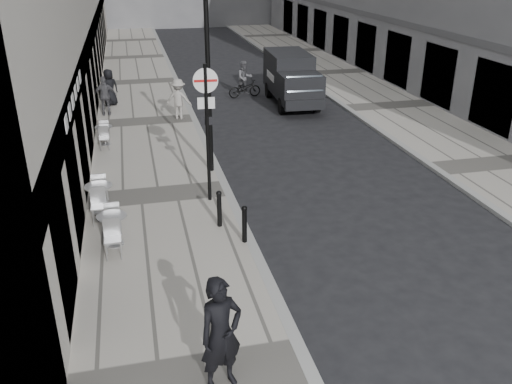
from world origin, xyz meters
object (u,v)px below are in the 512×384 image
Objects in this scene: walking_man at (221,334)px; lamppost at (208,75)px; sign_post at (207,116)px; cyclist at (245,83)px; panel_van at (291,76)px.

lamppost is at bearing 62.11° from walking_man.
sign_post is (0.90, 7.20, 1.46)m from walking_man.
sign_post is at bearing -115.75° from cyclist.
sign_post is 2.18× the size of cyclist.
walking_man reaches higher than cyclist.
cyclist is at bearing 71.78° from lamppost.
lamppost reaches higher than panel_van.
walking_man is at bearing -93.61° from sign_post.
sign_post is 0.78× the size of panel_van.
lamppost is at bearing -119.18° from panel_van.
panel_van reaches higher than cyclist.
panel_van is 2.80× the size of cyclist.
sign_post is at bearing -114.89° from panel_van.
sign_post is at bearing 62.83° from walking_man.
lamppost is 9.53m from panel_van.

